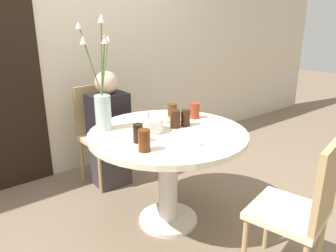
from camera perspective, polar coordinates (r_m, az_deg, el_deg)
ground_plane at (r=2.68m, az=0.00°, el=-16.11°), size 16.00×16.00×0.00m
wall_back at (r=3.39m, az=-14.99°, el=14.17°), size 8.00×0.05×2.60m
dining_table at (r=2.39m, az=0.00°, el=-4.34°), size 1.14×1.14×0.74m
chair_near_front at (r=3.16m, az=-11.71°, el=-0.31°), size 0.42×0.42×0.92m
chair_right_flank at (r=2.03m, az=22.44°, el=-12.61°), size 0.48×0.48×0.92m
birthday_cake at (r=2.32m, az=-3.42°, el=0.18°), size 0.21×0.21×0.14m
flower_vase at (r=2.36m, az=-11.45°, el=4.60°), size 0.23×0.31×0.80m
side_plate at (r=2.13m, az=3.86°, el=-2.84°), size 0.16×0.16×0.01m
drink_glass_0 at (r=2.44m, az=3.05°, el=1.43°), size 0.07×0.07×0.12m
drink_glass_1 at (r=2.69m, az=0.75°, el=2.82°), size 0.08×0.08×0.10m
drink_glass_2 at (r=1.98m, az=-4.15°, el=-2.53°), size 0.07×0.07×0.14m
drink_glass_3 at (r=2.40m, az=1.27°, el=1.24°), size 0.08×0.08×0.13m
drink_glass_4 at (r=2.13m, az=-5.25°, el=-1.24°), size 0.07×0.07×0.12m
drink_glass_5 at (r=2.63m, az=4.70°, el=2.69°), size 0.08×0.08×0.13m
person_woman at (r=3.04m, az=-10.18°, el=-1.30°), size 0.34×0.24×1.08m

